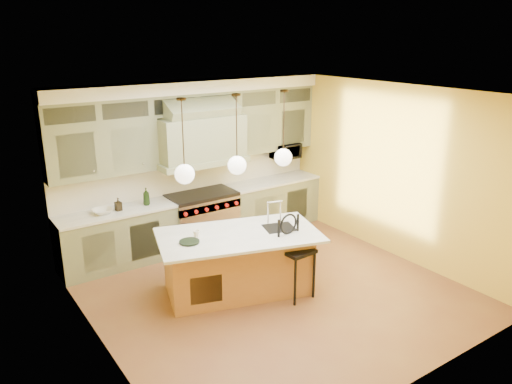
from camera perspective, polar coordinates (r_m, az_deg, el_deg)
floor at (r=7.55m, az=1.95°, el=-11.25°), size 5.00×5.00×0.00m
ceiling at (r=6.65m, az=2.21°, el=11.19°), size 5.00×5.00×0.00m
wall_back at (r=9.01m, az=-7.46°, el=3.40°), size 5.00×0.00×5.00m
wall_front at (r=5.32m, az=18.48°, el=-7.75°), size 5.00×0.00×5.00m
wall_left at (r=5.91m, az=-17.87°, el=-5.07°), size 0.00×5.00×5.00m
wall_right at (r=8.63m, az=15.54°, el=2.26°), size 0.00×5.00×5.00m
back_cabinetry at (r=8.79m, az=-6.65°, el=2.93°), size 5.00×0.77×2.90m
range at (r=9.00m, az=-6.17°, el=-3.02°), size 1.20×0.74×0.96m
kitchen_island at (r=7.36m, az=-2.01°, el=-7.89°), size 2.55×1.84×1.35m
counter_stool at (r=7.14m, az=4.47°, el=-6.75°), size 0.45×0.45×1.22m
microwave at (r=9.83m, az=3.40°, el=4.72°), size 0.54×0.37×0.30m
oil_bottle_a at (r=8.40m, az=-12.43°, el=-0.50°), size 0.13×0.13×0.29m
oil_bottle_b at (r=8.26m, az=-15.47°, el=-1.36°), size 0.11×0.11×0.21m
fruit_bowl at (r=8.21m, az=-17.14°, el=-2.13°), size 0.32×0.32×0.08m
cup at (r=7.07m, az=-6.82°, el=-4.76°), size 0.11×0.11×0.09m
pendant_left at (r=6.48m, az=-8.17°, el=2.28°), size 0.26×0.26×1.11m
pendant_center at (r=6.86m, az=-2.19°, el=3.31°), size 0.26×0.26×1.11m
pendant_right at (r=7.30m, az=3.13°, el=4.19°), size 0.26×0.26×1.11m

